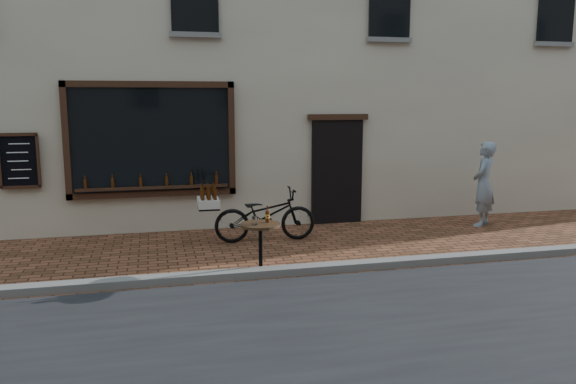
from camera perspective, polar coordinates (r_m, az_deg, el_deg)
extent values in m
plane|color=#4D2C19|center=(8.43, 0.03, -8.80)|extent=(90.00, 90.00, 0.00)
cube|color=slate|center=(8.59, -0.29, -8.01)|extent=(90.00, 0.25, 0.12)
cube|color=beige|center=(14.59, -6.33, 18.73)|extent=(28.00, 6.00, 10.00)
cube|color=black|center=(11.25, -13.69, 5.18)|extent=(3.00, 0.06, 2.00)
cube|color=black|center=(11.21, -13.91, 10.58)|extent=(3.24, 0.10, 0.12)
cube|color=black|center=(11.36, -13.49, -0.17)|extent=(3.24, 0.10, 0.12)
cube|color=black|center=(11.34, -21.62, 4.82)|extent=(0.12, 0.10, 2.24)
cube|color=black|center=(11.34, -5.76, 5.43)|extent=(0.12, 0.10, 2.24)
cube|color=black|center=(11.29, -13.51, 0.44)|extent=(2.90, 0.16, 0.05)
cube|color=black|center=(11.96, 4.98, 2.04)|extent=(1.10, 0.10, 2.20)
cube|color=black|center=(11.83, 5.11, 7.60)|extent=(1.30, 0.10, 0.12)
cube|color=black|center=(11.53, -25.65, 2.86)|extent=(0.62, 0.04, 0.92)
cylinder|color=#3D1C07|center=(11.34, -19.86, 0.79)|extent=(0.06, 0.06, 0.19)
cylinder|color=#3D1C07|center=(11.30, -17.34, 0.90)|extent=(0.06, 0.06, 0.19)
cylinder|color=#3D1C07|center=(11.27, -14.80, 1.00)|extent=(0.06, 0.06, 0.19)
cylinder|color=#3D1C07|center=(11.27, -12.26, 1.10)|extent=(0.06, 0.06, 0.19)
cylinder|color=#3D1C07|center=(11.29, -9.73, 1.19)|extent=(0.06, 0.06, 0.19)
cylinder|color=#3D1C07|center=(11.34, -7.21, 1.29)|extent=(0.06, 0.06, 0.19)
cube|color=black|center=(12.41, 10.31, 18.42)|extent=(0.90, 0.06, 1.40)
cube|color=black|center=(14.46, 25.61, 16.37)|extent=(0.90, 0.06, 1.40)
imported|color=black|center=(10.47, -2.34, -2.35)|extent=(1.90, 0.70, 0.99)
cube|color=black|center=(10.31, -8.09, -1.57)|extent=(0.39, 0.54, 0.03)
cube|color=silver|center=(10.29, -8.10, -1.06)|extent=(0.39, 0.56, 0.15)
cylinder|color=#3D1C07|center=(10.07, -7.42, -0.22)|extent=(0.06, 0.06, 0.21)
cylinder|color=#3D1C07|center=(10.06, -8.04, -0.24)|extent=(0.06, 0.06, 0.21)
cylinder|color=#3D1C07|center=(10.05, -8.67, -0.26)|extent=(0.06, 0.06, 0.21)
cylinder|color=#3D1C07|center=(10.20, -7.48, -0.10)|extent=(0.06, 0.06, 0.21)
cylinder|color=#3D1C07|center=(10.19, -8.10, -0.12)|extent=(0.06, 0.06, 0.21)
cylinder|color=#3D1C07|center=(10.18, -8.72, -0.14)|extent=(0.06, 0.06, 0.21)
cylinder|color=#3D1C07|center=(10.33, -7.55, 0.02)|extent=(0.06, 0.06, 0.21)
cylinder|color=#3D1C07|center=(10.32, -8.15, 0.00)|extent=(0.06, 0.06, 0.21)
cylinder|color=#3D1C07|center=(10.32, -8.77, -0.02)|extent=(0.06, 0.06, 0.21)
cylinder|color=#3D1C07|center=(10.46, -7.61, 0.14)|extent=(0.06, 0.06, 0.21)
cylinder|color=black|center=(8.68, -2.78, -8.16)|extent=(0.45, 0.45, 0.03)
cylinder|color=black|center=(8.57, -2.80, -5.80)|extent=(0.06, 0.06, 0.71)
cylinder|color=black|center=(8.48, -2.82, -3.36)|extent=(0.61, 0.61, 0.04)
cylinder|color=gold|center=(8.54, -2.10, -2.48)|extent=(0.06, 0.06, 0.06)
cylinder|color=white|center=(8.38, -3.42, -2.92)|extent=(0.08, 0.08, 0.13)
imported|color=gray|center=(12.35, 19.26, 0.78)|extent=(0.77, 0.75, 1.77)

